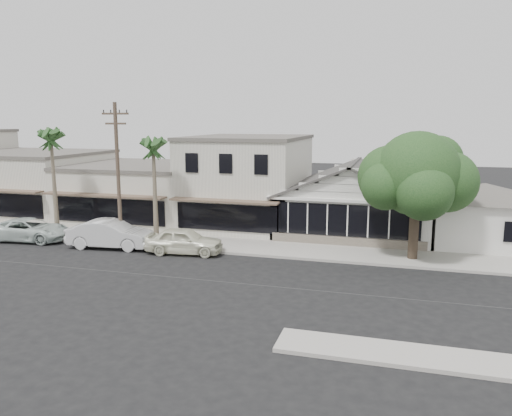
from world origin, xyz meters
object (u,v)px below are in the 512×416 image
(car_0, at_px, (184,241))
(car_2, at_px, (30,230))
(car_1, at_px, (111,234))
(shade_tree, at_px, (416,176))
(utility_pole, at_px, (118,171))

(car_0, height_order, car_2, car_0)
(car_1, distance_m, shade_tree, 18.67)
(car_2, bearing_deg, car_0, -96.81)
(utility_pole, height_order, car_2, utility_pole)
(car_0, height_order, shade_tree, shade_tree)
(car_0, relative_size, shade_tree, 0.63)
(utility_pole, bearing_deg, car_0, -9.61)
(utility_pole, bearing_deg, shade_tree, 5.05)
(car_2, xyz_separation_m, shade_tree, (24.29, 2.21, 4.09))
(car_0, relative_size, car_2, 0.86)
(utility_pole, bearing_deg, car_1, -107.53)
(car_0, distance_m, shade_tree, 13.91)
(utility_pole, distance_m, shade_tree, 17.91)
(utility_pole, xyz_separation_m, car_0, (4.75, -0.80, -4.00))
(utility_pole, distance_m, car_2, 7.64)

